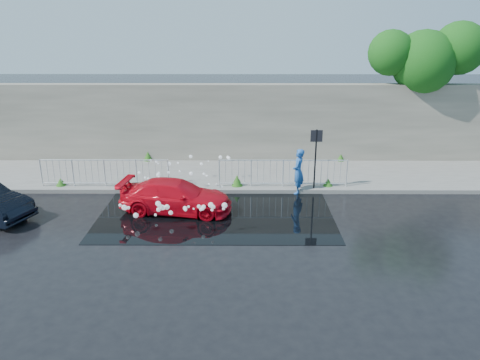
{
  "coord_description": "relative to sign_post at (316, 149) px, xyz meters",
  "views": [
    {
      "loc": [
        1.39,
        -14.07,
        6.39
      ],
      "look_at": [
        1.32,
        1.62,
        1.0
      ],
      "focal_mm": 35.0,
      "sensor_mm": 36.0,
      "label": 1
    }
  ],
  "objects": [
    {
      "name": "railing_right",
      "position": [
        -1.2,
        0.25,
        -0.99
      ],
      "size": [
        5.05,
        0.05,
        1.1
      ],
      "color": "silver",
      "rests_on": "pavement"
    },
    {
      "name": "puddle",
      "position": [
        -3.7,
        -2.1,
        -1.72
      ],
      "size": [
        8.0,
        5.0,
        0.01
      ],
      "primitive_type": "cube",
      "color": "black",
      "rests_on": "ground"
    },
    {
      "name": "water_spray",
      "position": [
        -5.06,
        -1.89,
        -0.98
      ],
      "size": [
        3.61,
        5.38,
        1.07
      ],
      "color": "white",
      "rests_on": "ground"
    },
    {
      "name": "sign_post",
      "position": [
        0.0,
        0.0,
        0.0
      ],
      "size": [
        0.45,
        0.06,
        2.5
      ],
      "color": "black",
      "rests_on": "ground"
    },
    {
      "name": "pavement",
      "position": [
        -4.2,
        1.9,
        -1.65
      ],
      "size": [
        30.0,
        4.0,
        0.15
      ],
      "primitive_type": "cube",
      "color": "#62625D",
      "rests_on": "ground"
    },
    {
      "name": "railing_left",
      "position": [
        -8.2,
        0.25,
        -0.99
      ],
      "size": [
        5.05,
        0.05,
        1.1
      ],
      "color": "silver",
      "rests_on": "pavement"
    },
    {
      "name": "ground",
      "position": [
        -4.2,
        -3.1,
        -1.72
      ],
      "size": [
        90.0,
        90.0,
        0.0
      ],
      "primitive_type": "plane",
      "color": "black",
      "rests_on": "ground"
    },
    {
      "name": "person",
      "position": [
        -0.65,
        -0.1,
        -0.84
      ],
      "size": [
        0.58,
        0.73,
        1.76
      ],
      "primitive_type": "imported",
      "rotation": [
        0.0,
        0.0,
        -1.85
      ],
      "color": "#2158A9",
      "rests_on": "ground"
    },
    {
      "name": "retaining_wall",
      "position": [
        -4.2,
        4.1,
        0.18
      ],
      "size": [
        30.0,
        0.6,
        3.5
      ],
      "primitive_type": "cube",
      "color": "#666256",
      "rests_on": "pavement"
    },
    {
      "name": "red_car",
      "position": [
        -5.11,
        -1.97,
        -1.16
      ],
      "size": [
        4.06,
        2.08,
        1.13
      ],
      "primitive_type": "imported",
      "rotation": [
        0.0,
        0.0,
        1.44
      ],
      "color": "red",
      "rests_on": "ground"
    },
    {
      "name": "tree",
      "position": [
        5.46,
        4.31,
        3.09
      ],
      "size": [
        5.19,
        2.84,
        6.38
      ],
      "color": "#332114",
      "rests_on": "ground"
    },
    {
      "name": "weeds",
      "position": [
        -4.36,
        1.49,
        -1.39
      ],
      "size": [
        12.17,
        3.93,
        0.45
      ],
      "color": "#204813",
      "rests_on": "pavement"
    },
    {
      "name": "curb",
      "position": [
        -4.2,
        -0.1,
        -1.64
      ],
      "size": [
        30.0,
        0.25,
        0.16
      ],
      "primitive_type": "cube",
      "color": "#62625D",
      "rests_on": "ground"
    }
  ]
}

